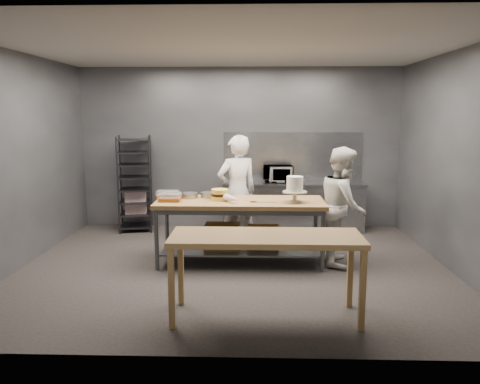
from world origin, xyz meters
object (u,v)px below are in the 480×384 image
at_px(chef_right, 343,206).
at_px(speed_rack, 135,184).
at_px(near_counter, 266,243).
at_px(microwave, 278,174).
at_px(work_table, 240,224).
at_px(layer_cake, 220,195).
at_px(chef_behind, 237,192).
at_px(frosted_cake_stand, 295,186).

bearing_deg(chef_right, speed_rack, 69.88).
bearing_deg(near_counter, microwave, 85.40).
distance_m(work_table, microwave, 2.11).
height_order(work_table, layer_cake, layer_cake).
bearing_deg(microwave, chef_behind, -121.45).
height_order(near_counter, speed_rack, speed_rack).
distance_m(work_table, frosted_cake_stand, 0.97).
xyz_separation_m(chef_behind, layer_cake, (-0.22, -0.80, 0.09)).
bearing_deg(microwave, layer_cake, -115.28).
distance_m(speed_rack, microwave, 2.64).
bearing_deg(near_counter, speed_rack, 121.94).
relative_size(work_table, microwave, 4.43).
distance_m(near_counter, microwave, 3.84).
bearing_deg(near_counter, layer_cake, 108.41).
bearing_deg(chef_right, work_table, 98.79).
height_order(chef_right, layer_cake, chef_right).
bearing_deg(work_table, microwave, 71.95).
bearing_deg(speed_rack, chef_behind, -29.09).
xyz_separation_m(speed_rack, chef_right, (3.47, -1.85, -0.01)).
distance_m(work_table, near_counter, 1.91).
bearing_deg(layer_cake, work_table, 0.70).
distance_m(microwave, frosted_cake_stand, 2.10).
bearing_deg(chef_right, frosted_cake_stand, 111.02).
bearing_deg(frosted_cake_stand, work_table, 169.50).
height_order(chef_behind, chef_right, chef_behind).
relative_size(speed_rack, chef_right, 1.04).
xyz_separation_m(near_counter, frosted_cake_stand, (0.44, 1.72, 0.33)).
bearing_deg(work_table, speed_rack, 136.83).
xyz_separation_m(work_table, chef_behind, (-0.07, 0.80, 0.34)).
xyz_separation_m(work_table, chef_right, (1.47, 0.02, 0.27)).
bearing_deg(chef_right, near_counter, 156.69).
relative_size(near_counter, speed_rack, 1.14).
distance_m(chef_behind, microwave, 1.36).
xyz_separation_m(near_counter, chef_behind, (-0.40, 2.66, 0.09)).
relative_size(speed_rack, layer_cake, 7.22).
xyz_separation_m(chef_right, layer_cake, (-1.76, -0.02, 0.16)).
xyz_separation_m(microwave, frosted_cake_stand, (0.13, -2.10, 0.10)).
relative_size(chef_right, layer_cake, 6.97).
bearing_deg(chef_behind, frosted_cake_stand, 107.23).
xyz_separation_m(work_table, speed_rack, (-2.00, 1.88, 0.28)).
height_order(near_counter, layer_cake, layer_cake).
height_order(near_counter, frosted_cake_stand, frosted_cake_stand).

